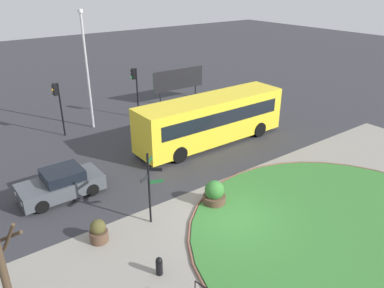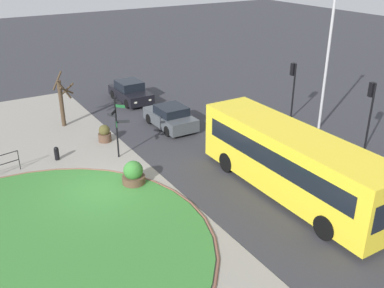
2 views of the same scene
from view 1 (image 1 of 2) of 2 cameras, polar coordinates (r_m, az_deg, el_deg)
ground at (r=17.10m, az=6.04°, el=-11.35°), size 120.00×120.00×0.00m
sidewalk_paving at (r=16.25m, az=9.75°, el=-13.73°), size 32.00×8.95×0.02m
grass_island at (r=17.26m, az=23.12°, el=-12.89°), size 13.36×13.36×0.10m
grass_kerb_ring at (r=17.26m, az=23.13°, el=-12.88°), size 13.67×13.67×0.11m
signpost_directional at (r=15.92m, az=-6.44°, el=-6.00°), size 1.11×1.03×3.37m
bollard_foreground at (r=14.20m, az=-5.02°, el=-17.99°), size 0.25×0.25×0.76m
bus_yellow at (r=23.81m, az=2.96°, el=3.84°), size 10.22×2.57×3.02m
car_far_lane at (r=19.39m, az=-19.26°, el=-5.78°), size 3.96×1.93×1.41m
traffic_light_near at (r=28.20m, az=-8.68°, el=9.30°), size 0.49×0.30×3.79m
traffic_light_far at (r=25.99m, az=-19.81°, el=6.61°), size 0.49×0.27×3.64m
lamppost_tall at (r=26.59m, az=-15.72°, el=11.15°), size 0.32×0.32×8.01m
billboard_left at (r=32.37m, az=-2.10°, el=9.79°), size 4.92×0.30×2.76m
planter_near_signpost at (r=15.99m, az=-14.05°, el=-12.83°), size 0.75×0.75×1.02m
planter_kerbside at (r=17.79m, az=3.41°, el=-7.61°), size 1.09×1.09×1.22m
street_tree_bare at (r=13.63m, az=-27.04°, el=-15.69°), size 1.65×1.22×3.44m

